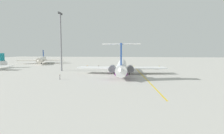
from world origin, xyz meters
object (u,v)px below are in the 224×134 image
object	(u,v)px
ground_crew_near_tail	(159,67)
safety_cone_wingtip	(85,68)
ground_crew_near_nose	(99,66)
ground_crew_starboard	(60,76)
light_mast	(61,39)
main_jetliner	(122,66)
airliner_mid_right	(41,60)
safety_cone_nose	(143,68)
ground_crew_portside	(87,66)

from	to	relation	value
ground_crew_near_tail	safety_cone_wingtip	world-z (taller)	ground_crew_near_tail
ground_crew_near_nose	ground_crew_starboard	distance (m)	36.66
ground_crew_starboard	light_mast	distance (m)	28.75
safety_cone_wingtip	main_jetliner	bearing A→B (deg)	-135.73
airliner_mid_right	safety_cone_wingtip	world-z (taller)	airliner_mid_right
ground_crew_starboard	safety_cone_nose	distance (m)	47.21
ground_crew_starboard	airliner_mid_right	bearing A→B (deg)	67.75
main_jetliner	ground_crew_starboard	xyz separation A→B (m)	(-15.30, 19.37, -2.14)
ground_crew_portside	airliner_mid_right	bearing A→B (deg)	129.87
ground_crew_near_nose	safety_cone_wingtip	xyz separation A→B (m)	(0.94, 7.79, -0.83)
main_jetliner	ground_crew_portside	distance (m)	28.78
main_jetliner	safety_cone_nose	world-z (taller)	main_jetliner
light_mast	ground_crew_near_tail	bearing A→B (deg)	-72.78
airliner_mid_right	safety_cone_nose	bearing A→B (deg)	47.44
main_jetliner	safety_cone_wingtip	bearing A→B (deg)	41.51
main_jetliner	ground_crew_near_nose	xyz separation A→B (m)	(20.88, 13.47, -2.13)
ground_crew_near_tail	light_mast	world-z (taller)	light_mast
airliner_mid_right	ground_crew_portside	distance (m)	48.74
ground_crew_near_nose	light_mast	distance (m)	23.78
main_jetliner	safety_cone_wingtip	world-z (taller)	main_jetliner
ground_crew_starboard	safety_cone_nose	world-z (taller)	ground_crew_starboard
ground_crew_near_tail	safety_cone_nose	size ratio (longest dim) A/B	3.10
ground_crew_starboard	light_mast	world-z (taller)	light_mast
ground_crew_portside	safety_cone_nose	size ratio (longest dim) A/B	3.15
ground_crew_starboard	safety_cone_nose	bearing A→B (deg)	-3.11
airliner_mid_right	ground_crew_near_nose	size ratio (longest dim) A/B	17.84
ground_crew_near_tail	airliner_mid_right	bearing A→B (deg)	-163.90
ground_crew_near_tail	ground_crew_starboard	xyz separation A→B (m)	(-38.10, 37.31, 0.02)
ground_crew_near_nose	safety_cone_nose	bearing A→B (deg)	-168.49
ground_crew_near_tail	light_mast	size ratio (longest dim) A/B	0.06
ground_crew_starboard	safety_cone_wingtip	xyz separation A→B (m)	(37.12, 1.89, -0.82)
main_jetliner	airliner_mid_right	size ratio (longest dim) A/B	1.31
safety_cone_nose	light_mast	xyz separation A→B (m)	(-13.41, 38.41, 14.27)
main_jetliner	safety_cone_nose	bearing A→B (deg)	-27.02
ground_crew_near_nose	ground_crew_near_tail	bearing A→B (deg)	-167.25
ground_crew_portside	ground_crew_starboard	bearing A→B (deg)	-106.01
airliner_mid_right	ground_crew_starboard	xyz separation A→B (m)	(-63.41, -40.66, -1.72)
main_jetliner	ground_crew_near_nose	size ratio (longest dim) A/B	23.43
airliner_mid_right	safety_cone_nose	size ratio (longest dim) A/B	56.41
main_jetliner	ground_crew_starboard	size ratio (longest dim) A/B	23.53
main_jetliner	ground_crew_near_tail	world-z (taller)	main_jetliner
ground_crew_portside	ground_crew_starboard	xyz separation A→B (m)	(-36.30, -0.19, -0.00)
main_jetliner	safety_cone_wingtip	xyz separation A→B (m)	(21.81, 21.27, -2.96)
safety_cone_wingtip	ground_crew_starboard	bearing A→B (deg)	-177.08
ground_crew_portside	safety_cone_wingtip	xyz separation A→B (m)	(0.82, 1.70, -0.82)
ground_crew_portside	ground_crew_near_nose	bearing A→B (deg)	-17.41
safety_cone_nose	ground_crew_starboard	bearing A→B (deg)	141.80
airliner_mid_right	safety_cone_wingtip	distance (m)	46.91
airliner_mid_right	light_mast	distance (m)	52.01
ground_crew_near_nose	ground_crew_near_tail	world-z (taller)	ground_crew_near_nose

